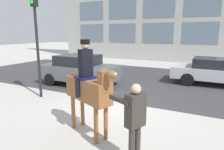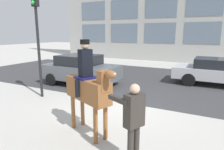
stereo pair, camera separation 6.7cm
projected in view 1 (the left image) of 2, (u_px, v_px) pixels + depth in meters
ground_plane at (119, 107)px, 7.38m from camera, size 80.00×80.00×0.00m
road_surface at (153, 80)px, 11.54m from camera, size 25.05×8.50×0.01m
mounted_horse_lead at (89, 87)px, 5.18m from camera, size 1.84×1.02×2.53m
pedestrian_bystander at (134, 119)px, 3.94m from camera, size 0.91×0.46×1.74m
street_car_near_lane at (80, 69)px, 10.50m from camera, size 3.95×2.05×1.56m
street_car_far_lane at (218, 71)px, 10.39m from camera, size 4.62×2.02×1.39m
traffic_light at (36, 27)px, 7.96m from camera, size 0.24×0.29×4.42m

